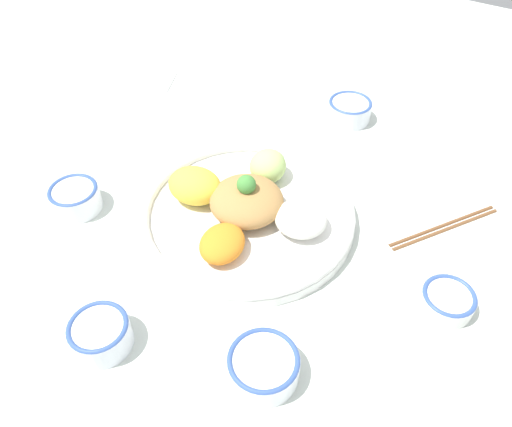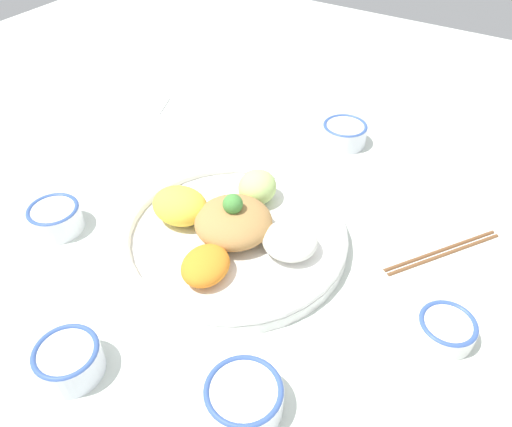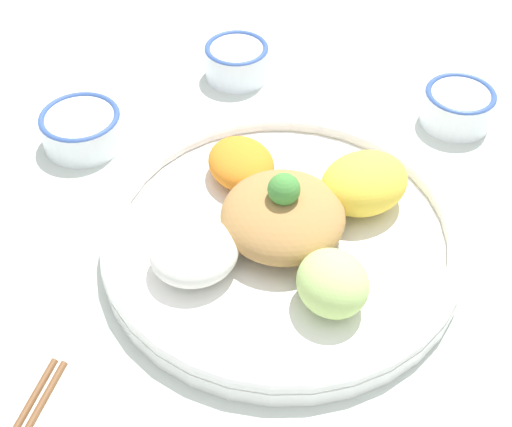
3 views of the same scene
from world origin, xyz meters
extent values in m
plane|color=silver|center=(0.00, 0.00, 0.00)|extent=(2.40, 2.40, 0.00)
cylinder|color=white|center=(-0.04, -0.02, 0.01)|extent=(0.38, 0.38, 0.02)
torus|color=white|center=(-0.04, -0.02, 0.03)|extent=(0.38, 0.38, 0.02)
ellipsoid|color=yellow|center=(0.06, 0.00, 0.05)|extent=(0.11, 0.09, 0.06)
ellipsoid|color=orange|center=(-0.05, 0.08, 0.04)|extent=(0.08, 0.10, 0.04)
ellipsoid|color=white|center=(-0.13, -0.03, 0.04)|extent=(0.10, 0.10, 0.05)
ellipsoid|color=#B7DB7A|center=(-0.02, -0.12, 0.05)|extent=(0.08, 0.08, 0.06)
ellipsoid|color=#AD7F47|center=(-0.04, -0.02, 0.05)|extent=(0.13, 0.13, 0.06)
sphere|color=#478E3D|center=(-0.04, -0.02, 0.09)|extent=(0.03, 0.03, 0.03)
cylinder|color=white|center=(-0.21, 0.22, 0.02)|extent=(0.10, 0.10, 0.04)
torus|color=#38569E|center=(-0.21, 0.22, 0.04)|extent=(0.10, 0.10, 0.01)
cylinder|color=maroon|center=(-0.21, 0.22, 0.04)|extent=(0.08, 0.08, 0.00)
cylinder|color=white|center=(0.01, 0.30, 0.02)|extent=(0.09, 0.09, 0.04)
torus|color=#38569E|center=(0.01, 0.30, 0.04)|extent=(0.09, 0.09, 0.01)
cylinder|color=white|center=(0.01, 0.30, 0.04)|extent=(0.07, 0.07, 0.00)
cylinder|color=white|center=(0.25, 0.12, 0.02)|extent=(0.09, 0.09, 0.04)
torus|color=#38569E|center=(0.25, 0.12, 0.04)|extent=(0.09, 0.09, 0.01)
cylinder|color=white|center=(0.25, 0.12, 0.04)|extent=(0.07, 0.07, 0.00)
camera|label=1|loc=(-0.37, 0.51, 0.65)|focal=35.00mm
camera|label=2|loc=(-0.39, 0.48, 0.60)|focal=35.00mm
camera|label=3|loc=(-0.22, -0.49, 0.58)|focal=50.00mm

